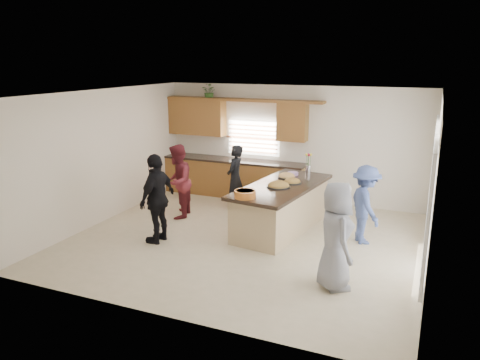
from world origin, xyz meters
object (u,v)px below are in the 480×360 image
at_px(island, 281,208).
at_px(salad_bowl, 245,194).
at_px(woman_left_back, 235,178).
at_px(woman_right_front, 336,236).
at_px(woman_right_back, 365,205).
at_px(woman_left_mid, 178,181).
at_px(woman_left_front, 157,198).

bearing_deg(island, salad_bowl, -99.20).
bearing_deg(woman_left_back, woman_right_front, 44.80).
bearing_deg(island, woman_right_back, 6.56).
relative_size(salad_bowl, woman_left_back, 0.26).
distance_m(island, woman_right_back, 1.69).
xyz_separation_m(woman_left_mid, woman_left_front, (0.37, -1.39, 0.04)).
distance_m(salad_bowl, woman_left_front, 1.68).
bearing_deg(woman_right_back, woman_left_front, 81.41).
height_order(woman_left_mid, woman_right_front, woman_right_front).
xyz_separation_m(island, woman_right_front, (1.51, -2.06, 0.38)).
bearing_deg(woman_left_back, woman_left_front, -14.02).
height_order(woman_left_front, woman_right_front, woman_left_front).
xyz_separation_m(woman_left_back, woman_right_back, (3.04, -0.88, -0.01)).
height_order(island, salad_bowl, salad_bowl).
xyz_separation_m(salad_bowl, woman_left_back, (-1.04, 1.95, -0.26)).
relative_size(island, woman_left_front, 1.66).
xyz_separation_m(salad_bowl, woman_right_back, (2.00, 1.07, -0.28)).
height_order(woman_left_back, woman_right_front, woman_right_front).
relative_size(woman_left_mid, woman_right_back, 1.08).
relative_size(salad_bowl, woman_right_front, 0.24).
height_order(woman_left_back, woman_left_front, woman_left_front).
bearing_deg(woman_right_front, woman_left_mid, 32.64).
height_order(woman_left_back, woman_right_back, woman_left_back).
distance_m(salad_bowl, woman_right_back, 2.29).
height_order(salad_bowl, woman_left_mid, woman_left_mid).
relative_size(woman_left_back, woman_right_front, 0.92).
distance_m(island, woman_left_mid, 2.37).
xyz_separation_m(island, salad_bowl, (-0.34, -1.11, 0.57)).
bearing_deg(woman_right_front, woman_left_back, 14.36).
bearing_deg(woman_right_back, woman_left_back, 43.27).
bearing_deg(woman_left_back, island, 58.73).
bearing_deg(salad_bowl, woman_left_front, -166.21).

